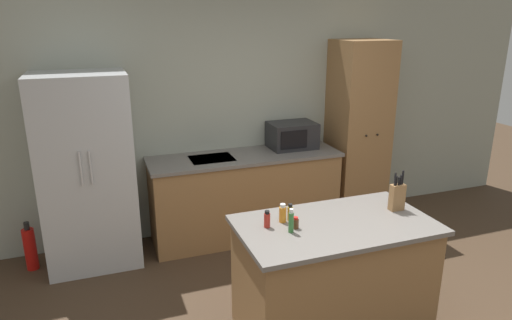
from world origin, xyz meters
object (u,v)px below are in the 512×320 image
at_px(knife_block, 397,196).
at_px(spice_bottle_green_herb, 291,221).
at_px(fire_extinguisher, 30,248).
at_px(microwave, 292,135).
at_px(pantry_cabinet, 358,133).
at_px(spice_bottle_tall_dark, 296,223).
at_px(spice_bottle_short_red, 267,220).
at_px(refrigerator, 87,172).
at_px(spice_bottle_pale_salt, 290,213).
at_px(spice_bottle_amber_oil, 283,214).

xyz_separation_m(knife_block, spice_bottle_green_herb, (-0.91, -0.08, -0.03)).
bearing_deg(fire_extinguisher, microwave, 1.75).
bearing_deg(knife_block, pantry_cabinet, 67.49).
xyz_separation_m(pantry_cabinet, knife_block, (-0.70, -1.69, -0.03)).
bearing_deg(fire_extinguisher, spice_bottle_tall_dark, -41.26).
distance_m(microwave, spice_bottle_short_red, 1.95).
distance_m(microwave, knife_block, 1.76).
bearing_deg(knife_block, refrigerator, 143.55).
distance_m(spice_bottle_short_red, spice_bottle_pale_salt, 0.20).
xyz_separation_m(microwave, spice_bottle_short_red, (-0.95, -1.70, -0.11)).
bearing_deg(spice_bottle_pale_salt, spice_bottle_short_red, -166.85).
bearing_deg(spice_bottle_amber_oil, spice_bottle_tall_dark, -71.06).
distance_m(microwave, fire_extinguisher, 2.84).
height_order(knife_block, spice_bottle_green_herb, knife_block).
height_order(microwave, knife_block, same).
distance_m(refrigerator, microwave, 2.14).
bearing_deg(knife_block, spice_bottle_green_herb, -175.26).
height_order(microwave, spice_bottle_pale_salt, microwave).
xyz_separation_m(spice_bottle_amber_oil, fire_extinguisher, (-1.90, 1.57, -0.73)).
height_order(pantry_cabinet, spice_bottle_short_red, pantry_cabinet).
height_order(refrigerator, spice_bottle_pale_salt, refrigerator).
bearing_deg(spice_bottle_green_herb, spice_bottle_tall_dark, 39.15).
relative_size(refrigerator, spice_bottle_pale_salt, 14.20).
height_order(knife_block, spice_bottle_short_red, knife_block).
distance_m(knife_block, spice_bottle_green_herb, 0.91).
height_order(pantry_cabinet, spice_bottle_amber_oil, pantry_cabinet).
bearing_deg(knife_block, spice_bottle_tall_dark, -177.93).
relative_size(spice_bottle_amber_oil, fire_extinguisher, 0.29).
distance_m(refrigerator, fire_extinguisher, 0.91).
xyz_separation_m(knife_block, fire_extinguisher, (-2.80, 1.67, -0.78)).
height_order(refrigerator, pantry_cabinet, pantry_cabinet).
xyz_separation_m(refrigerator, pantry_cabinet, (2.92, 0.05, 0.12)).
bearing_deg(spice_bottle_pale_salt, spice_bottle_green_herb, -112.00).
bearing_deg(refrigerator, knife_block, -36.45).
bearing_deg(microwave, refrigerator, -176.85).
distance_m(pantry_cabinet, spice_bottle_short_red, 2.39).
relative_size(refrigerator, spice_bottle_tall_dark, 21.52).
relative_size(microwave, fire_extinguisher, 1.04).
bearing_deg(spice_bottle_short_red, microwave, 60.82).
bearing_deg(refrigerator, spice_bottle_amber_oil, -49.49).
distance_m(spice_bottle_short_red, spice_bottle_green_herb, 0.18).
height_order(refrigerator, spice_bottle_green_herb, refrigerator).
distance_m(pantry_cabinet, spice_bottle_green_herb, 2.39).
height_order(knife_block, fire_extinguisher, knife_block).
bearing_deg(spice_bottle_tall_dark, spice_bottle_green_herb, -140.85).
bearing_deg(spice_bottle_pale_salt, knife_block, -6.73).
relative_size(pantry_cabinet, spice_bottle_green_herb, 11.92).
xyz_separation_m(microwave, spice_bottle_pale_salt, (-0.75, -1.65, -0.11)).
xyz_separation_m(pantry_cabinet, fire_extinguisher, (-3.50, -0.02, -0.82)).
bearing_deg(microwave, spice_bottle_green_herb, -114.24).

